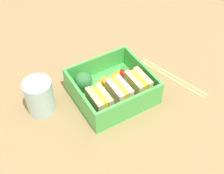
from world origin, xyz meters
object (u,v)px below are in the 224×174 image
(carrot_stick_far_left, at_px, (98,84))
(broccoli_floret, at_px, (83,81))
(chopstick_pair, at_px, (172,76))
(sandwich_left, at_px, (138,85))
(drinking_glass, at_px, (40,97))
(sandwich_center, at_px, (99,102))
(strawberry_far_left, at_px, (125,72))
(carrot_stick_left, at_px, (111,78))
(sandwich_center_left, at_px, (119,93))

(carrot_stick_far_left, bearing_deg, broccoli_floret, -12.63)
(chopstick_pair, bearing_deg, sandwich_left, 3.52)
(sandwich_left, relative_size, chopstick_pair, 0.33)
(chopstick_pair, xyz_separation_m, drinking_glass, (0.30, -0.07, 0.04))
(sandwich_left, bearing_deg, sandwich_center, 0.00)
(sandwich_left, height_order, strawberry_far_left, sandwich_left)
(carrot_stick_left, relative_size, chopstick_pair, 0.29)
(sandwich_left, bearing_deg, sandwich_center_left, 0.00)
(carrot_stick_left, height_order, broccoli_floret, broccoli_floret)
(carrot_stick_far_left, height_order, chopstick_pair, carrot_stick_far_left)
(sandwich_left, xyz_separation_m, drinking_glass, (0.20, -0.07, 0.00))
(sandwich_left, height_order, sandwich_center_left, same)
(strawberry_far_left, distance_m, chopstick_pair, 0.11)
(carrot_stick_left, height_order, drinking_glass, drinking_glass)
(sandwich_left, relative_size, broccoli_floret, 1.22)
(carrot_stick_left, bearing_deg, carrot_stick_far_left, 1.78)
(sandwich_center, relative_size, strawberry_far_left, 1.84)
(sandwich_center_left, distance_m, broccoli_floret, 0.08)
(sandwich_center, bearing_deg, sandwich_center_left, 180.00)
(carrot_stick_left, distance_m, broccoli_floret, 0.07)
(sandwich_center_left, relative_size, carrot_stick_far_left, 1.21)
(strawberry_far_left, bearing_deg, carrot_stick_left, -7.85)
(sandwich_left, distance_m, sandwich_center, 0.10)
(carrot_stick_left, relative_size, drinking_glass, 0.66)
(chopstick_pair, bearing_deg, carrot_stick_left, -21.73)
(sandwich_center, bearing_deg, chopstick_pair, -178.17)
(sandwich_center_left, xyz_separation_m, chopstick_pair, (-0.15, -0.01, -0.03))
(sandwich_center_left, distance_m, chopstick_pair, 0.15)
(carrot_stick_far_left, bearing_deg, drinking_glass, -5.89)
(sandwich_left, bearing_deg, broccoli_floret, -34.05)
(sandwich_center_left, distance_m, sandwich_center, 0.05)
(sandwich_left, relative_size, sandwich_center, 1.00)
(broccoli_floret, relative_size, drinking_glass, 0.62)
(carrot_stick_far_left, distance_m, drinking_glass, 0.13)
(sandwich_left, height_order, sandwich_center, same)
(carrot_stick_far_left, height_order, broccoli_floret, broccoli_floret)
(drinking_glass, bearing_deg, strawberry_far_left, 175.09)
(carrot_stick_left, distance_m, drinking_glass, 0.17)
(carrot_stick_far_left, bearing_deg, sandwich_center_left, 106.72)
(sandwich_left, height_order, broccoli_floret, broccoli_floret)
(sandwich_center_left, height_order, broccoli_floret, broccoli_floret)
(sandwich_center_left, xyz_separation_m, sandwich_center, (0.05, 0.00, 0.00))
(strawberry_far_left, distance_m, broccoli_floret, 0.10)
(sandwich_center, distance_m, drinking_glass, 0.12)
(strawberry_far_left, relative_size, drinking_glass, 0.41)
(strawberry_far_left, xyz_separation_m, chopstick_pair, (-0.10, 0.05, -0.02))
(broccoli_floret, bearing_deg, strawberry_far_left, 173.84)
(sandwich_left, distance_m, carrot_stick_far_left, 0.09)
(sandwich_center_left, relative_size, strawberry_far_left, 1.84)
(sandwich_center_left, relative_size, sandwich_center, 1.00)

